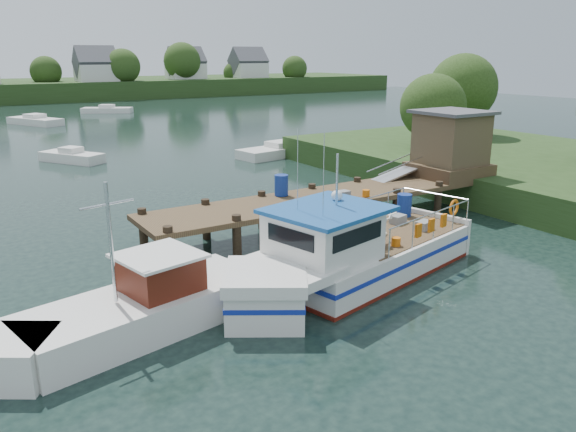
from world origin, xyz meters
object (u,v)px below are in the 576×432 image
moored_c (281,150)px  dock (411,163)px  moored_far (107,110)px  moored_d (35,121)px  work_boat (133,310)px  lobster_boat (349,256)px  moored_b (72,156)px

moored_c → dock: bearing=-99.9°
moored_far → moored_d: (-9.65, -8.50, 0.03)m
moored_c → moored_d: 31.70m
work_boat → moored_far: size_ratio=1.25×
lobster_boat → moored_far: lobster_boat is taller
moored_b → moored_d: bearing=109.5°
work_boat → moored_d: size_ratio=1.14×
lobster_boat → moored_far: bearing=68.8°
moored_b → moored_d: 24.07m
work_boat → moored_c: bearing=38.1°
lobster_boat → work_boat: (-6.79, 0.33, -0.26)m
lobster_boat → work_boat: size_ratio=1.34×
moored_d → moored_c: bearing=-64.6°
moored_b → moored_c: moored_c is taller
work_boat → moored_far: 60.55m
work_boat → moored_c: work_boat is taller
lobster_boat → moored_b: bearing=82.9°
moored_far → moored_b: moored_far is taller
moored_b → lobster_boat: bearing=-60.9°
lobster_boat → moored_b: 26.57m
moored_far → work_boat: bearing=-89.0°
dock → moored_b: (-10.32, 21.25, -1.86)m
dock → moored_d: bearing=101.0°
dock → lobster_boat: lobster_boat is taller
dock → moored_c: 16.18m
dock → moored_far: bearing=89.1°
dock → lobster_boat: bearing=-145.6°
dock → moored_far: size_ratio=2.66×
moored_c → lobster_boat: bearing=-116.1°
work_boat → moored_far: work_boat is taller
dock → moored_far: 53.81m
lobster_boat → moored_c: (10.44, 20.98, -0.52)m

